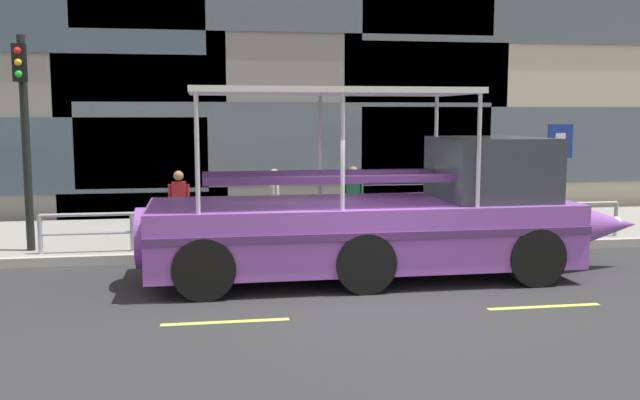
# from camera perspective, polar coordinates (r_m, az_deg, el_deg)

# --- Properties ---
(ground_plane) EXTENTS (120.00, 120.00, 0.00)m
(ground_plane) POSITION_cam_1_polar(r_m,az_deg,el_deg) (11.60, 4.21, -7.58)
(ground_plane) COLOR #2B2B2D
(sidewalk) EXTENTS (32.00, 4.80, 0.18)m
(sidewalk) POSITION_cam_1_polar(r_m,az_deg,el_deg) (16.96, -0.29, -2.61)
(sidewalk) COLOR gray
(sidewalk) RESTS_ON ground_plane
(curb_edge) EXTENTS (32.00, 0.18, 0.18)m
(curb_edge) POSITION_cam_1_polar(r_m,az_deg,el_deg) (14.55, 1.30, -4.22)
(curb_edge) COLOR #B2ADA3
(curb_edge) RESTS_ON ground_plane
(lane_centreline) EXTENTS (25.80, 0.12, 0.01)m
(lane_centreline) POSITION_cam_1_polar(r_m,az_deg,el_deg) (10.51, 5.74, -9.13)
(lane_centreline) COLOR #DBD64C
(lane_centreline) RESTS_ON ground_plane
(curb_guardrail) EXTENTS (12.38, 0.09, 0.79)m
(curb_guardrail) POSITION_cam_1_polar(r_m,az_deg,el_deg) (14.83, 2.23, -1.57)
(curb_guardrail) COLOR #9EA0A8
(curb_guardrail) RESTS_ON sidewalk
(traffic_light_pole) EXTENTS (0.24, 0.46, 4.26)m
(traffic_light_pole) POSITION_cam_1_polar(r_m,az_deg,el_deg) (15.10, -22.75, 5.83)
(traffic_light_pole) COLOR black
(traffic_light_pole) RESTS_ON sidewalk
(parking_sign) EXTENTS (0.60, 0.12, 2.50)m
(parking_sign) POSITION_cam_1_polar(r_m,az_deg,el_deg) (16.97, 18.70, 3.11)
(parking_sign) COLOR #4C4F54
(parking_sign) RESTS_ON sidewalk
(duck_tour_boat) EXTENTS (9.25, 2.54, 3.34)m
(duck_tour_boat) POSITION_cam_1_polar(r_m,az_deg,el_deg) (12.69, 5.73, -1.42)
(duck_tour_boat) COLOR purple
(duck_tour_boat) RESTS_ON ground_plane
(pedestrian_near_bow) EXTENTS (0.35, 0.37, 1.66)m
(pedestrian_near_bow) POSITION_cam_1_polar(r_m,az_deg,el_deg) (16.36, 10.99, 0.77)
(pedestrian_near_bow) COLOR #47423D
(pedestrian_near_bow) RESTS_ON sidewalk
(pedestrian_mid_left) EXTENTS (0.45, 0.22, 1.58)m
(pedestrian_mid_left) POSITION_cam_1_polar(r_m,az_deg,el_deg) (15.58, 2.68, 0.42)
(pedestrian_mid_left) COLOR black
(pedestrian_mid_left) RESTS_ON sidewalk
(pedestrian_mid_right) EXTENTS (0.24, 0.43, 1.55)m
(pedestrian_mid_right) POSITION_cam_1_polar(r_m,az_deg,el_deg) (15.35, -3.70, 0.23)
(pedestrian_mid_right) COLOR #1E2338
(pedestrian_mid_right) RESTS_ON sidewalk
(pedestrian_near_stern) EXTENTS (0.45, 0.21, 1.54)m
(pedestrian_near_stern) POSITION_cam_1_polar(r_m,az_deg,el_deg) (15.22, -11.30, 0.03)
(pedestrian_near_stern) COLOR #1E2338
(pedestrian_near_stern) RESTS_ON sidewalk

